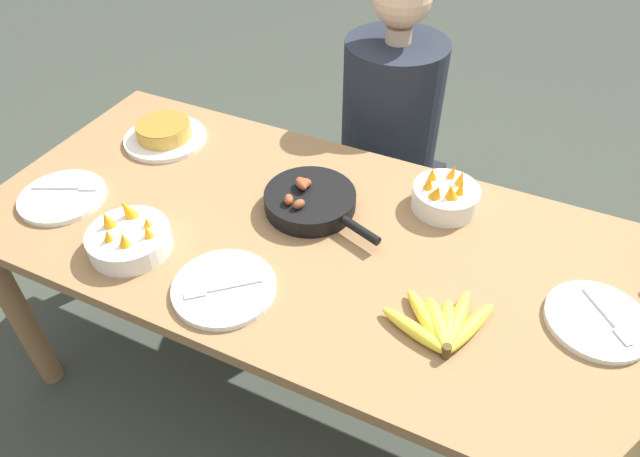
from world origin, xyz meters
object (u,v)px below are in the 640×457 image
Objects in this scene: banana_bunch at (442,326)px; fruit_bowl_citrus at (129,239)px; empty_plate_far_left at (224,288)px; fruit_bowl_mango at (445,196)px; skillet at (311,201)px; frittata_plate_center at (165,134)px; empty_plate_near_front at (63,197)px; empty_plate_far_right at (597,321)px; person_figure at (387,161)px.

banana_bunch is 0.79m from fruit_bowl_citrus.
empty_plate_far_left is 1.36× the size of fruit_bowl_mango.
fruit_bowl_citrus reaches higher than skillet.
fruit_bowl_citrus reaches higher than frittata_plate_center.
empty_plate_far_left is at bearing -168.10° from banana_bunch.
skillet is 1.46× the size of empty_plate_far_left.
frittata_plate_center is at bearing 138.05° from empty_plate_far_left.
empty_plate_far_right is at bearing 7.33° from empty_plate_near_front.
frittata_plate_center is at bearing 77.52° from empty_plate_near_front.
fruit_bowl_citrus reaches higher than empty_plate_far_left.
banana_bunch is 0.35m from empty_plate_far_right.
empty_plate_far_left and empty_plate_far_right have the same top height.
skillet is 0.57m from frittata_plate_center.
skillet is at bearing -10.47° from frittata_plate_center.
empty_plate_near_front is 0.20× the size of person_figure.
empty_plate_far_left is 0.21× the size of person_figure.
person_figure is (0.07, 0.97, -0.24)m from empty_plate_far_left.
banana_bunch is at bearing 11.90° from empty_plate_far_left.
frittata_plate_center reaches higher than empty_plate_near_front.
empty_plate_far_left is 1.00m from person_figure.
skillet is 1.57× the size of empty_plate_far_right.
fruit_bowl_mango reaches higher than frittata_plate_center.
fruit_bowl_mango is at bearing 3.81° from frittata_plate_center.
empty_plate_far_left is 0.64m from fruit_bowl_mango.
empty_plate_far_left is at bearing -4.09° from fruit_bowl_citrus.
empty_plate_far_right is at bearing -8.00° from frittata_plate_center.
fruit_bowl_citrus is (0.30, -0.07, 0.02)m from empty_plate_near_front.
empty_plate_far_right is at bearing -43.25° from person_figure.
frittata_plate_center is 1.09× the size of empty_plate_near_front.
person_figure reaches higher than empty_plate_far_right.
empty_plate_far_left is (-0.05, -0.36, -0.02)m from skillet.
frittata_plate_center is 1.05× the size of empty_plate_far_left.
banana_bunch is 0.51m from skillet.
fruit_bowl_mango is at bearing 53.70° from empty_plate_far_left.
fruit_bowl_citrus is at bearing -63.35° from frittata_plate_center.
empty_plate_far_left is at bearing -161.17° from empty_plate_far_right.
fruit_bowl_mango is at bearing 46.40° from skillet.
empty_plate_far_right is 1.26× the size of fruit_bowl_mango.
banana_bunch is at bearing 0.53° from empty_plate_near_front.
frittata_plate_center is at bearing -176.19° from fruit_bowl_mango.
banana_bunch is 0.43m from fruit_bowl_mango.
person_figure is (0.66, 0.87, -0.24)m from empty_plate_near_front.
banana_bunch reaches higher than empty_plate_far_left.
fruit_bowl_mango is at bearing 23.55° from empty_plate_near_front.
frittata_plate_center is 1.13× the size of empty_plate_far_right.
skillet reaches higher than banana_bunch.
fruit_bowl_mango is 0.15× the size of person_figure.
empty_plate_near_front is at bearing -172.67° from empty_plate_far_right.
person_figure reaches higher than empty_plate_far_left.
empty_plate_near_front is 1.41m from empty_plate_far_right.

